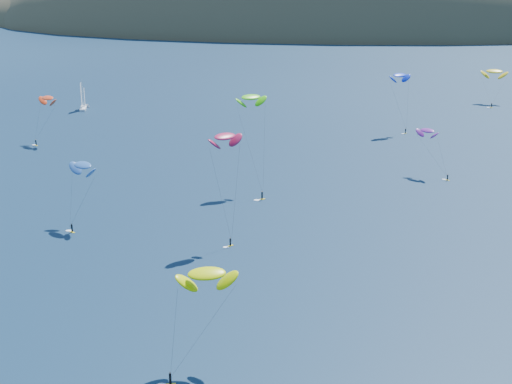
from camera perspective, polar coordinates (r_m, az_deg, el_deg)
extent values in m
ellipsoid|color=#3D3526|center=(627.88, 6.61, 12.10)|extent=(600.00, 300.00, 210.00)
ellipsoid|color=#3D3526|center=(672.27, -7.56, 12.95)|extent=(340.00, 240.00, 120.00)
ellipsoid|color=slate|center=(857.54, -19.22, 13.61)|extent=(240.00, 180.00, 44.00)
cube|color=silver|center=(284.84, -13.65, 6.52)|extent=(3.93, 8.45, 0.98)
cylinder|color=silver|center=(284.25, -13.70, 7.67)|extent=(0.15, 0.15, 11.44)
cube|color=yellow|center=(234.46, -17.17, 3.57)|extent=(1.44, 1.19, 0.08)
cylinder|color=black|center=(234.24, -17.19, 3.79)|extent=(0.34, 0.34, 1.56)
sphere|color=#8C6047|center=(234.02, -17.22, 4.01)|extent=(0.26, 0.26, 0.26)
ellipsoid|color=red|center=(235.47, -16.34, 7.24)|extent=(8.54, 7.54, 4.39)
cube|color=yellow|center=(104.33, -6.86, -15.03)|extent=(1.55, 0.78, 0.08)
cylinder|color=black|center=(103.82, -6.88, -14.60)|extent=(0.35, 0.35, 1.59)
sphere|color=#8C6047|center=(103.32, -6.90, -14.17)|extent=(0.27, 0.27, 0.27)
ellipsoid|color=#CCE002|center=(104.01, -3.95, -6.53)|extent=(9.28, 5.95, 4.78)
cube|color=yellow|center=(174.92, 0.49, -0.59)|extent=(1.62, 1.26, 0.09)
cylinder|color=black|center=(174.59, 0.49, -0.27)|extent=(0.38, 0.38, 1.73)
sphere|color=#8C6047|center=(174.26, 0.49, 0.04)|extent=(0.29, 0.29, 0.29)
ellipsoid|color=#49D812|center=(179.82, -0.40, 7.60)|extent=(8.79, 7.43, 4.48)
cube|color=yellow|center=(244.67, 11.86, 4.62)|extent=(1.26, 1.03, 0.07)
cylinder|color=black|center=(244.48, 11.87, 4.80)|extent=(0.30, 0.30, 1.36)
sphere|color=#8C6047|center=(244.30, 11.88, 4.98)|extent=(0.23, 0.23, 0.23)
ellipsoid|color=#0E2CC5|center=(243.66, 11.44, 9.15)|extent=(8.77, 7.67, 4.50)
cube|color=yellow|center=(196.39, 15.06, 0.92)|extent=(1.21, 1.10, 0.07)
cylinder|color=black|center=(196.16, 15.08, 1.14)|extent=(0.30, 0.30, 1.36)
sphere|color=#8C6047|center=(195.93, 15.10, 1.36)|extent=(0.23, 0.23, 0.23)
ellipsoid|color=#6C1D83|center=(198.53, 13.55, 4.80)|extent=(6.88, 6.45, 3.61)
cube|color=yellow|center=(147.74, -2.07, -4.33)|extent=(1.27, 1.25, 0.08)
cylinder|color=black|center=(147.40, -2.07, -4.02)|extent=(0.32, 0.32, 1.48)
sphere|color=#8C6047|center=(147.07, -2.08, -3.71)|extent=(0.25, 0.25, 0.25)
ellipsoid|color=#A3173F|center=(145.37, -2.50, 4.47)|extent=(8.09, 7.98, 4.33)
cube|color=yellow|center=(159.74, -14.49, -3.13)|extent=(1.47, 1.23, 0.08)
cylinder|color=black|center=(159.40, -14.51, -2.81)|extent=(0.35, 0.35, 1.60)
sphere|color=#8C6047|center=(159.08, -14.54, -2.50)|extent=(0.27, 0.27, 0.27)
ellipsoid|color=#28559C|center=(160.81, -13.70, 2.10)|extent=(8.69, 7.72, 4.48)
cube|color=yellow|center=(294.89, 18.30, 6.43)|extent=(1.41, 0.64, 0.08)
cylinder|color=black|center=(294.73, 18.32, 6.60)|extent=(0.32, 0.32, 1.45)
sphere|color=#8C6047|center=(294.57, 18.34, 6.76)|extent=(0.24, 0.24, 0.24)
ellipsoid|color=yellow|center=(304.60, 18.54, 9.15)|extent=(10.59, 6.39, 5.53)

